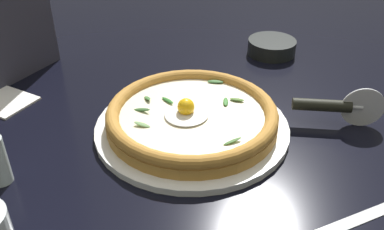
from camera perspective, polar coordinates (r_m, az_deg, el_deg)
ground_plane at (r=0.79m, az=2.67°, el=-2.62°), size 2.40×2.40×0.03m
pizza_plate at (r=0.77m, az=-0.00°, el=-1.62°), size 0.35×0.35×0.01m
pizza at (r=0.76m, az=-0.01°, el=-0.08°), size 0.30×0.30×0.05m
side_bowl at (r=1.07m, az=10.53°, el=8.89°), size 0.11×0.11×0.03m
pizza_cutter at (r=0.81m, az=18.19°, el=1.16°), size 0.10×0.14×0.08m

